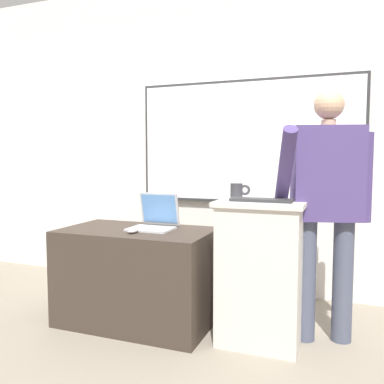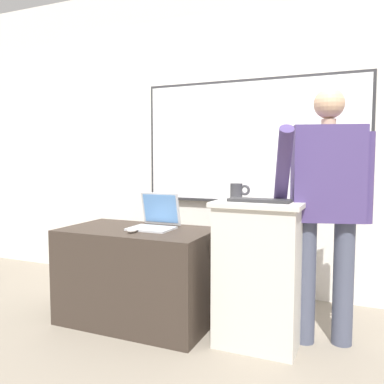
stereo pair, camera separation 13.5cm
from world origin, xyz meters
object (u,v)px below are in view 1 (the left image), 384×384
Objects in this scene: person_presenter at (326,198)px; side_desk at (137,276)px; lectern_podium at (261,271)px; laptop at (155,218)px; coffee_mug at (238,190)px; wireless_keyboard at (261,200)px; computer_mouse_by_laptop at (133,231)px.

side_desk is at bearing 171.32° from person_presenter.
lectern_podium is 0.86m from laptop.
coffee_mug is (0.60, 0.07, 0.22)m from laptop.
lectern_podium reaches higher than side_desk.
side_desk is 2.82× the size of wireless_keyboard.
person_presenter is at bearing 14.07° from computer_mouse_by_laptop.
person_presenter is 1.20m from laptop.
person_presenter is at bearing 22.34° from lectern_podium.
wireless_keyboard is at bearing -166.68° from person_presenter.
wireless_keyboard is 0.90m from computer_mouse_by_laptop.
coffee_mug reaches higher than computer_mouse_by_laptop.
computer_mouse_by_laptop is at bearing -155.01° from coffee_mug.
wireless_keyboard is at bearing 6.35° from computer_mouse_by_laptop.
coffee_mug is at bearing 7.00° from laptop.
laptop is at bearing 167.56° from person_presenter.
lectern_podium is 0.85× the size of side_desk.
laptop is at bearing 41.05° from side_desk.
coffee_mug is at bearing 164.30° from person_presenter.
lectern_podium is at bearing 0.79° from side_desk.
coffee_mug is at bearing 24.99° from computer_mouse_by_laptop.
laptop is at bearing 174.26° from lectern_podium.
computer_mouse_by_laptop is (0.05, -0.14, 0.36)m from side_desk.
side_desk is 7.82× the size of coffee_mug.
lectern_podium is 9.33× the size of computer_mouse_by_laptop.
side_desk is 0.96m from coffee_mug.
person_presenter is 16.40× the size of computer_mouse_by_laptop.
coffee_mug is (-0.21, 0.21, 0.04)m from wireless_keyboard.
computer_mouse_by_laptop is at bearing 177.82° from person_presenter.
laptop is 0.80× the size of wireless_keyboard.
laptop reaches higher than lectern_podium.
side_desk is 0.39m from computer_mouse_by_laptop.
lectern_podium is at bearing 10.10° from computer_mouse_by_laptop.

